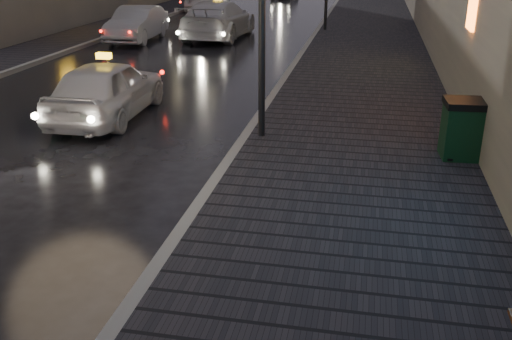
{
  "coord_description": "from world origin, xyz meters",
  "views": [
    {
      "loc": [
        3.99,
        -5.36,
        4.0
      ],
      "look_at": [
        2.46,
        2.31,
        0.85
      ],
      "focal_mm": 40.0,
      "sensor_mm": 36.0,
      "label": 1
    }
  ],
  "objects_px": {
    "trash_bin": "(462,128)",
    "taxi_far": "(207,0)",
    "taxi_mid": "(218,19)",
    "taxi_near": "(107,89)",
    "car_left_mid": "(137,24)"
  },
  "relations": [
    {
      "from": "trash_bin",
      "to": "taxi_far",
      "type": "distance_m",
      "value": 27.3
    },
    {
      "from": "taxi_mid",
      "to": "taxi_far",
      "type": "xyz_separation_m",
      "value": [
        -3.53,
        10.54,
        -0.18
      ]
    },
    {
      "from": "trash_bin",
      "to": "taxi_near",
      "type": "xyz_separation_m",
      "value": [
        -7.91,
        1.6,
        -0.0
      ]
    },
    {
      "from": "trash_bin",
      "to": "car_left_mid",
      "type": "distance_m",
      "value": 17.21
    },
    {
      "from": "trash_bin",
      "to": "taxi_mid",
      "type": "xyz_separation_m",
      "value": [
        -8.42,
        14.0,
        0.1
      ]
    },
    {
      "from": "taxi_near",
      "to": "car_left_mid",
      "type": "distance_m",
      "value": 11.67
    },
    {
      "from": "taxi_near",
      "to": "taxi_mid",
      "type": "relative_size",
      "value": 0.75
    },
    {
      "from": "taxi_near",
      "to": "taxi_far",
      "type": "relative_size",
      "value": 0.92
    },
    {
      "from": "trash_bin",
      "to": "taxi_mid",
      "type": "relative_size",
      "value": 0.2
    },
    {
      "from": "trash_bin",
      "to": "taxi_far",
      "type": "bearing_deg",
      "value": 112.64
    },
    {
      "from": "trash_bin",
      "to": "taxi_near",
      "type": "bearing_deg",
      "value": 165.27
    },
    {
      "from": "taxi_near",
      "to": "car_left_mid",
      "type": "relative_size",
      "value": 0.97
    },
    {
      "from": "taxi_near",
      "to": "taxi_mid",
      "type": "xyz_separation_m",
      "value": [
        -0.51,
        12.4,
        0.1
      ]
    },
    {
      "from": "taxi_near",
      "to": "taxi_far",
      "type": "xyz_separation_m",
      "value": [
        -4.04,
        22.94,
        -0.08
      ]
    },
    {
      "from": "taxi_near",
      "to": "taxi_far",
      "type": "height_order",
      "value": "taxi_near"
    }
  ]
}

